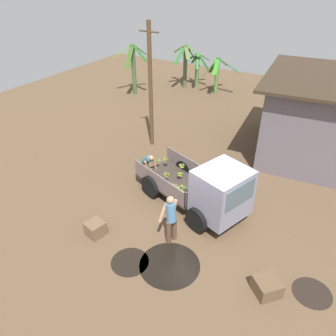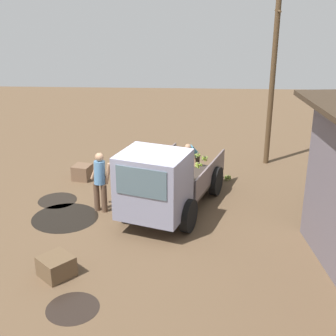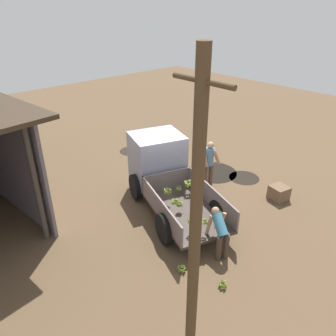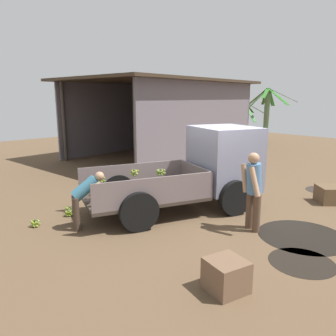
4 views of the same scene
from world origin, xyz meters
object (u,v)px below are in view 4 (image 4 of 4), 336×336
cargo_truck (210,166)px  wooden_crate_0 (226,275)px  banana_bunch_on_ground_1 (69,213)px  person_foreground_visitor (253,188)px  banana_bunch_on_ground_0 (70,209)px  wooden_crate_1 (330,195)px  person_worker_loading (85,196)px  banana_bunch_on_ground_2 (35,223)px

cargo_truck → wooden_crate_0: bearing=-116.8°
banana_bunch_on_ground_1 → wooden_crate_0: size_ratio=0.40×
person_foreground_visitor → banana_bunch_on_ground_1: person_foreground_visitor is taller
banana_bunch_on_ground_0 → wooden_crate_1: (5.72, -4.19, 0.14)m
person_worker_loading → banana_bunch_on_ground_2: person_worker_loading is taller
person_foreground_visitor → wooden_crate_0: bearing=43.3°
banana_bunch_on_ground_0 → banana_bunch_on_ground_2: size_ratio=1.11×
banana_bunch_on_ground_2 → wooden_crate_0: size_ratio=0.41×
banana_bunch_on_ground_0 → banana_bunch_on_ground_2: (-1.03, -0.36, -0.00)m
banana_bunch_on_ground_1 → wooden_crate_1: size_ratio=0.34×
cargo_truck → banana_bunch_on_ground_1: size_ratio=21.46×
person_worker_loading → wooden_crate_0: size_ratio=2.29×
person_worker_loading → wooden_crate_0: (0.35, -3.65, -0.51)m
banana_bunch_on_ground_0 → person_worker_loading: bearing=-99.2°
banana_bunch_on_ground_0 → person_foreground_visitor: bearing=-57.2°
banana_bunch_on_ground_2 → wooden_crate_0: bearing=-75.2°
person_worker_loading → wooden_crate_0: bearing=-59.6°
person_worker_loading → banana_bunch_on_ground_0: 1.38m
banana_bunch_on_ground_0 → wooden_crate_0: (0.15, -4.84, 0.15)m
banana_bunch_on_ground_0 → wooden_crate_1: 7.09m
cargo_truck → person_foreground_visitor: cargo_truck is taller
wooden_crate_0 → banana_bunch_on_ground_1: bearing=93.9°
wooden_crate_1 → banana_bunch_on_ground_0: bearing=143.8°
person_foreground_visitor → person_worker_loading: bearing=-26.1°
cargo_truck → person_foreground_visitor: size_ratio=2.75×
banana_bunch_on_ground_0 → wooden_crate_0: bearing=-88.2°
cargo_truck → wooden_crate_1: (2.68, -2.14, -0.87)m
banana_bunch_on_ground_1 → person_foreground_visitor: bearing=-53.7°
banana_bunch_on_ground_1 → wooden_crate_1: 7.08m
banana_bunch_on_ground_0 → wooden_crate_0: wooden_crate_0 is taller
person_worker_loading → banana_bunch_on_ground_1: person_worker_loading is taller
banana_bunch_on_ground_2 → wooden_crate_0: 4.64m
person_foreground_visitor → cargo_truck: bearing=-90.5°
person_foreground_visitor → banana_bunch_on_ground_2: size_ratio=7.70×
person_worker_loading → banana_bunch_on_ground_2: bearing=159.9°
person_foreground_visitor → banana_bunch_on_ground_1: 4.48m
banana_bunch_on_ground_0 → cargo_truck: bearing=-34.0°
cargo_truck → banana_bunch_on_ground_1: cargo_truck is taller
banana_bunch_on_ground_2 → wooden_crate_1: 7.76m
banana_bunch_on_ground_0 → wooden_crate_1: bearing=-36.2°
cargo_truck → banana_bunch_on_ground_0: size_ratio=19.11×
cargo_truck → banana_bunch_on_ground_2: (-4.07, 1.69, -1.01)m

